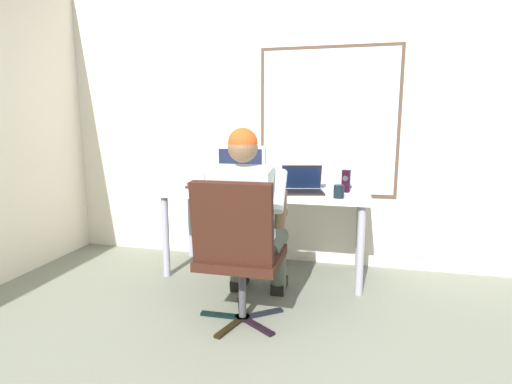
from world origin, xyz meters
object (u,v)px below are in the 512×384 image
at_px(person_seated, 248,218).
at_px(laptop, 302,185).
at_px(wine_glass, 200,180).
at_px(desk_speaker, 346,181).
at_px(coffee_mug, 339,191).
at_px(book_stack, 197,185).
at_px(office_chair, 238,246).
at_px(desk, 265,203).
at_px(crt_monitor, 242,166).

relative_size(person_seated, laptop, 3.23).
relative_size(wine_glass, desk_speaker, 0.81).
height_order(desk_speaker, coffee_mug, desk_speaker).
distance_m(laptop, desk_speaker, 0.37).
relative_size(person_seated, coffee_mug, 12.43).
bearing_deg(coffee_mug, book_stack, 171.76).
height_order(laptop, desk_speaker, laptop).
relative_size(person_seated, wine_glass, 8.57).
bearing_deg(laptop, office_chair, -105.07).
xyz_separation_m(desk, wine_glass, (-0.51, -0.17, 0.20)).
relative_size(crt_monitor, desk_speaker, 2.25).
relative_size(crt_monitor, book_stack, 2.20).
distance_m(crt_monitor, coffee_mug, 0.85).
relative_size(desk_speaker, book_stack, 0.97).
xyz_separation_m(person_seated, crt_monitor, (-0.24, 0.72, 0.27)).
distance_m(crt_monitor, book_stack, 0.45).
relative_size(office_chair, coffee_mug, 9.48).
height_order(crt_monitor, desk_speaker, crt_monitor).
relative_size(wine_glass, book_stack, 0.78).
bearing_deg(desk_speaker, crt_monitor, -172.44).
xyz_separation_m(person_seated, wine_glass, (-0.55, 0.53, 0.16)).
bearing_deg(wine_glass, coffee_mug, 0.51).
height_order(person_seated, coffee_mug, person_seated).
xyz_separation_m(office_chair, wine_glass, (-0.55, 0.79, 0.28)).
height_order(person_seated, crt_monitor, person_seated).
bearing_deg(desk, wine_glass, -161.56).
xyz_separation_m(office_chair, laptop, (0.27, 1.01, 0.23)).
relative_size(person_seated, book_stack, 6.72).
bearing_deg(office_chair, desk_speaker, 60.33).
height_order(desk, coffee_mug, coffee_mug).
xyz_separation_m(person_seated, desk_speaker, (0.63, 0.83, 0.15)).
height_order(laptop, book_stack, laptop).
bearing_deg(office_chair, crt_monitor, 104.00).
bearing_deg(crt_monitor, wine_glass, -148.67).
bearing_deg(crt_monitor, desk, -4.35).
height_order(desk, office_chair, office_chair).
bearing_deg(person_seated, desk, 92.89).
height_order(desk, crt_monitor, crt_monitor).
xyz_separation_m(office_chair, desk_speaker, (0.62, 1.09, 0.27)).
bearing_deg(coffee_mug, crt_monitor, 167.83).
xyz_separation_m(crt_monitor, book_stack, (-0.41, 0.00, -0.18)).
height_order(wine_glass, book_stack, wine_glass).
bearing_deg(desk_speaker, office_chair, -119.67).
bearing_deg(desk, office_chair, -87.77).
xyz_separation_m(office_chair, person_seated, (-0.00, 0.26, 0.11)).
bearing_deg(coffee_mug, desk, 165.28).
relative_size(laptop, coffee_mug, 3.84).
bearing_deg(coffee_mug, person_seated, -136.85).
height_order(office_chair, wine_glass, office_chair).
bearing_deg(office_chair, person_seated, 90.44).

